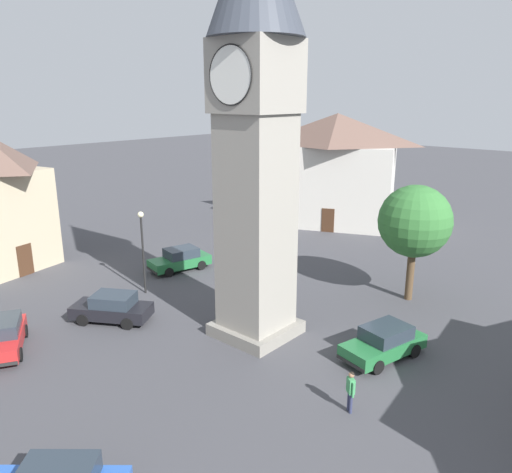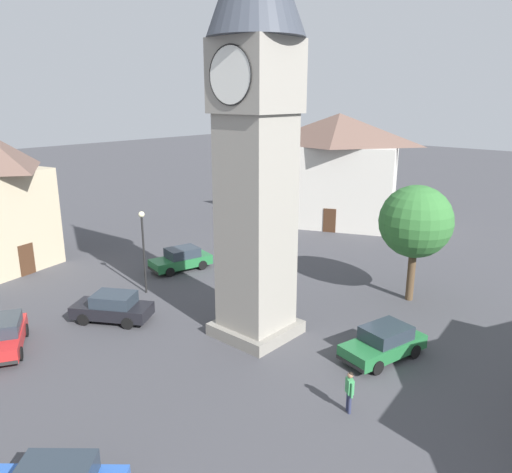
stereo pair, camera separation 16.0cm
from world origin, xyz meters
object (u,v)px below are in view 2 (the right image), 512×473
Objects in this scene: clock_tower at (256,96)px; tree at (416,222)px; car_silver_kerb at (113,307)px; lamp_post at (143,239)px; car_red_corner at (3,335)px; car_white_side at (181,259)px; pedestrian at (350,389)px; building_shop_left at (337,169)px; car_blue_kerb at (384,343)px.

clock_tower is 12.11m from tree.
tree reaches higher than car_silver_kerb.
clock_tower reaches higher than lamp_post.
car_white_side is (-2.44, 12.86, 0.00)m from car_red_corner.
clock_tower is at bearing 49.79° from car_red_corner.
pedestrian is 0.25× the size of tree.
clock_tower is at bearing 159.94° from pedestrian.
car_blue_kerb is at bearing -52.13° from building_shop_left.
car_red_corner is at bearing -79.26° from car_white_side.
car_red_corner is 2.61× the size of pedestrian.
car_silver_kerb is 13.67m from pedestrian.
building_shop_left reaches higher than car_silver_kerb.
clock_tower is at bearing 2.65° from lamp_post.
lamp_post is (-14.53, -2.41, 2.62)m from car_blue_kerb.
pedestrian reaches higher than car_silver_kerb.
building_shop_left reaches higher than car_red_corner.
car_silver_kerb is (-12.63, -5.95, 0.00)m from car_blue_kerb.
car_red_corner is at bearing -122.23° from tree.
clock_tower is 3.91× the size of lamp_post.
car_white_side is at bearing 159.91° from pedestrian.
building_shop_left is at bearing 127.87° from car_blue_kerb.
building_shop_left reaches higher than pedestrian.
clock_tower is 11.69× the size of pedestrian.
car_blue_kerb is 1.00× the size of car_red_corner.
car_white_side is 2.60× the size of pedestrian.
car_silver_kerb is at bearing -174.09° from pedestrian.
car_white_side is (-3.49, 7.66, 0.00)m from car_silver_kerb.
tree is (-2.10, 7.21, 3.93)m from car_blue_kerb.
building_shop_left is (-15.18, 19.52, 4.37)m from car_blue_kerb.
lamp_post reaches higher than car_white_side.
tree is (14.02, 5.50, 3.93)m from car_white_side.
car_white_side is at bearing 111.10° from lamp_post.
car_silver_kerb is at bearing -61.72° from lamp_post.
building_shop_left is at bearing 136.72° from tree.
car_blue_kerb is 1.00× the size of car_white_side.
car_blue_kerb is 4.65m from pedestrian.
building_shop_left is at bearing 123.85° from pedestrian.
tree is 0.55× the size of building_shop_left.
tree is 1.34× the size of lamp_post.
clock_tower is 11.84m from lamp_post.
building_shop_left is (-1.50, 30.68, 4.37)m from car_red_corner.
pedestrian is at bearing -20.06° from clock_tower.
clock_tower is 4.48× the size of car_blue_kerb.
clock_tower is at bearing 30.52° from car_silver_kerb.
car_blue_kerb is at bearing -73.72° from tree.
lamp_post is at bearing 118.28° from car_silver_kerb.
car_silver_kerb is at bearing -149.48° from clock_tower.
building_shop_left is 22.01m from lamp_post.
clock_tower reaches higher than car_white_side.
tree is at bearing 37.75° from lamp_post.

